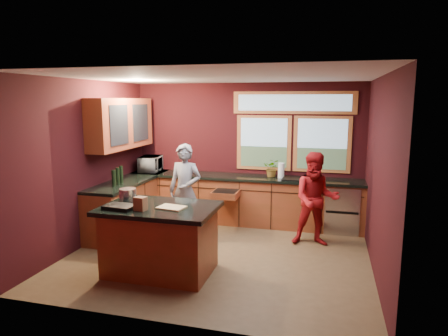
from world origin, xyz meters
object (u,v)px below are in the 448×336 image
at_px(cutting_board, 172,207).
at_px(person_grey, 185,191).
at_px(person_red, 316,199).
at_px(island, 160,239).
at_px(stock_pot, 128,195).

bearing_deg(cutting_board, person_grey, 103.99).
height_order(person_grey, person_red, person_grey).
distance_m(person_grey, cutting_board, 1.61).
relative_size(island, person_red, 1.00).
bearing_deg(person_red, cutting_board, -144.33).
distance_m(island, person_red, 2.62).
bearing_deg(stock_pot, cutting_board, -14.93).
bearing_deg(cutting_board, person_red, 42.73).
xyz_separation_m(island, cutting_board, (0.20, -0.05, 0.48)).
height_order(person_red, stock_pot, person_red).
distance_m(island, stock_pot, 0.80).
xyz_separation_m(island, person_red, (2.03, 1.64, 0.29)).
distance_m(person_grey, person_red, 2.22).
distance_m(cutting_board, stock_pot, 0.78).
xyz_separation_m(person_grey, person_red, (2.22, 0.13, -0.04)).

